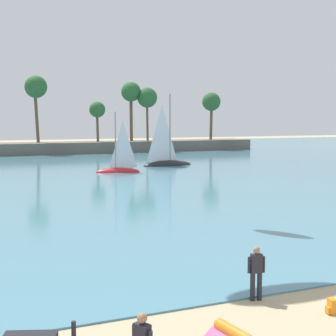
{
  "coord_description": "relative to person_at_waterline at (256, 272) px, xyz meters",
  "views": [
    {
      "loc": [
        -7.59,
        -6.35,
        5.52
      ],
      "look_at": [
        0.92,
        12.8,
        3.53
      ],
      "focal_mm": 55.96,
      "sensor_mm": 36.0,
      "label": 1
    }
  ],
  "objects": [
    {
      "name": "backpack_near_kite",
      "position": [
        1.34,
        -1.82,
        -0.69
      ],
      "size": [
        0.33,
        0.34,
        0.44
      ],
      "color": "orange",
      "rests_on": "ground"
    },
    {
      "name": "sailboat_mid_bay",
      "position": [
        15.69,
        42.3,
        -0.03
      ],
      "size": [
        6.23,
        2.2,
        8.89
      ],
      "color": "black",
      "rests_on": "sea"
    },
    {
      "name": "person_at_waterline",
      "position": [
        0.0,
        0.0,
        0.0
      ],
      "size": [
        0.54,
        0.28,
        1.67
      ],
      "color": "#23232D",
      "rests_on": "ground"
    },
    {
      "name": "palm_headland",
      "position": [
        0.37,
        68.29,
        1.79
      ],
      "size": [
        86.3,
        6.05,
        12.07
      ],
      "color": "#605B54",
      "rests_on": "ground"
    },
    {
      "name": "sailboat_far_left",
      "position": [
        8.24,
        37.47,
        -0.24
      ],
      "size": [
        4.73,
        2.31,
        6.59
      ],
      "color": "red",
      "rests_on": "sea"
    },
    {
      "name": "sea",
      "position": [
        -1.14,
        54.24,
        -0.86
      ],
      "size": [
        220.0,
        108.16,
        0.06
      ],
      "primitive_type": "cube",
      "color": "teal",
      "rests_on": "ground"
    }
  ]
}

